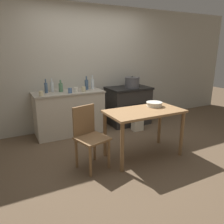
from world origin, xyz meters
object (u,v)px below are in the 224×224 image
at_px(flour_sack, 137,122).
at_px(bottle_far_left, 61,87).
at_px(cup_far_right, 41,93).
at_px(chair, 89,135).
at_px(mixing_bowl_large, 154,104).
at_px(bottle_center, 92,83).
at_px(stock_pot, 132,82).
at_px(bottle_left, 52,87).
at_px(bottle_mid_left, 46,88).
at_px(cup_right, 84,89).
at_px(cup_center_right, 76,90).
at_px(work_table, 144,117).
at_px(stove, 128,105).
at_px(cup_mid_right, 70,91).
at_px(bottle_center_left, 87,84).

distance_m(flour_sack, bottle_far_left, 1.72).
distance_m(bottle_far_left, cup_far_right, 0.47).
distance_m(chair, mixing_bowl_large, 1.21).
relative_size(chair, bottle_center, 3.11).
height_order(chair, stock_pot, stock_pot).
bearing_deg(bottle_left, bottle_mid_left, -155.49).
xyz_separation_m(bottle_center, cup_right, (-0.28, -0.22, -0.06)).
bearing_deg(cup_center_right, bottle_left, 151.58).
distance_m(work_table, chair, 0.91).
xyz_separation_m(stove, bottle_center, (-0.83, 0.09, 0.55)).
xyz_separation_m(work_table, cup_mid_right, (-0.76, 1.34, 0.27)).
relative_size(stove, stock_pot, 2.87).
height_order(mixing_bowl_large, cup_far_right, cup_far_right).
bearing_deg(mixing_bowl_large, bottle_center_left, 113.74).
distance_m(stove, chair, 2.06).
height_order(stove, bottle_mid_left, bottle_mid_left).
xyz_separation_m(bottle_left, bottle_center, (0.82, -0.06, 0.01)).
xyz_separation_m(cup_center_right, cup_far_right, (-0.67, -0.09, -0.00)).
bearing_deg(bottle_center_left, bottle_center, 11.88).
relative_size(flour_sack, bottle_far_left, 1.64).
bearing_deg(mixing_bowl_large, cup_right, 121.72).
height_order(flour_sack, bottle_center, bottle_center).
height_order(bottle_left, cup_mid_right, bottle_left).
relative_size(bottle_center, cup_right, 2.95).
bearing_deg(bottle_far_left, bottle_mid_left, 173.42).
distance_m(bottle_center_left, cup_far_right, 0.97).
relative_size(mixing_bowl_large, cup_center_right, 2.96).
bearing_deg(bottle_far_left, cup_right, -25.10).
xyz_separation_m(bottle_left, cup_center_right, (0.40, -0.22, -0.06)).
distance_m(stock_pot, cup_far_right, 1.96).
xyz_separation_m(stock_pot, bottle_center, (-0.87, 0.16, 0.02)).
xyz_separation_m(cup_mid_right, cup_right, (0.28, 0.02, 0.00)).
xyz_separation_m(bottle_center, cup_mid_right, (-0.56, -0.24, -0.06)).
height_order(flour_sack, cup_center_right, cup_center_right).
xyz_separation_m(chair, cup_center_right, (0.27, 1.33, 0.42)).
bearing_deg(bottle_center_left, cup_far_right, -166.53).
bearing_deg(bottle_left, cup_center_right, -28.42).
height_order(stove, stock_pot, stock_pot).
height_order(bottle_mid_left, cup_center_right, bottle_mid_left).
xyz_separation_m(bottle_mid_left, cup_far_right, (-0.14, -0.25, -0.06)).
relative_size(bottle_center_left, bottle_center, 0.94).
relative_size(stove, cup_right, 9.67).
distance_m(work_table, cup_right, 1.46).
xyz_separation_m(stock_pot, cup_far_right, (-1.96, -0.09, -0.05)).
distance_m(mixing_bowl_large, cup_right, 1.46).
relative_size(work_table, mixing_bowl_large, 4.51).
bearing_deg(cup_right, cup_center_right, 157.93).
bearing_deg(cup_center_right, bottle_center, 21.39).
bearing_deg(bottle_center, mixing_bowl_large, -71.62).
bearing_deg(stove, mixing_bowl_large, -104.13).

